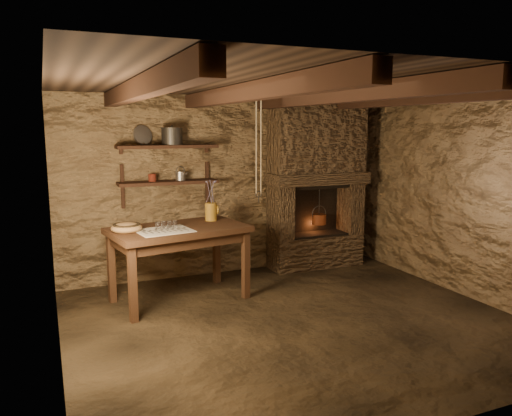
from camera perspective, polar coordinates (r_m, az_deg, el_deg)
name	(u,v)px	position (r m, az deg, el deg)	size (l,w,h in m)	color
floor	(294,322)	(5.30, 4.40, -12.84)	(4.50, 4.50, 0.00)	black
back_wall	(228,186)	(6.80, -3.27, 2.55)	(4.50, 0.04, 2.40)	#4F3A25
front_wall	(443,254)	(3.37, 20.56, -4.96)	(4.50, 0.04, 2.40)	#4F3A25
left_wall	(52,225)	(4.42, -22.24, -1.78)	(0.04, 4.00, 2.40)	#4F3A25
right_wall	(467,195)	(6.33, 22.92, 1.33)	(0.04, 4.00, 2.40)	#4F3A25
ceiling	(297,84)	(4.93, 4.75, 13.96)	(4.50, 4.00, 0.04)	black
beam_far_left	(140,89)	(4.43, -13.17, 13.12)	(0.14, 3.95, 0.16)	black
beam_mid_left	(249,92)	(4.71, -0.79, 13.11)	(0.14, 3.95, 0.16)	black
beam_mid_right	(342,95)	(5.17, 9.77, 12.64)	(0.14, 3.95, 0.16)	black
beam_far_right	(421,97)	(5.77, 18.33, 11.95)	(0.14, 3.95, 0.16)	black
shelf_lower	(168,182)	(6.39, -9.98, 2.90)	(1.25, 0.30, 0.04)	black
shelf_upper	(167,147)	(6.36, -10.10, 6.93)	(1.25, 0.30, 0.04)	black
hearth	(316,182)	(7.11, 6.90, 3.01)	(1.43, 0.51, 2.30)	#37281B
work_table	(179,261)	(5.84, -8.76, -6.01)	(1.64, 1.11, 0.86)	#351F12
linen_cloth	(164,231)	(5.56, -10.46, -2.56)	(0.58, 0.47, 0.01)	beige
pewter_cutlery_row	(164,230)	(5.54, -10.42, -2.50)	(0.48, 0.19, 0.01)	gray
drinking_glasses	(163,225)	(5.66, -10.54, -1.93)	(0.19, 0.06, 0.07)	silver
stoneware_jug	(211,203)	(6.07, -5.16, 0.57)	(0.19, 0.19, 0.50)	olive
wooden_bowl	(127,228)	(5.61, -14.58, -2.22)	(0.34, 0.34, 0.12)	#A07645
iron_stockpot	(172,137)	(6.37, -9.58, 8.01)	(0.26, 0.26, 0.20)	#2B2926
tin_pan	(142,135)	(6.40, -12.85, 8.14)	(0.25, 0.25, 0.03)	#9D9C97
small_kettle	(180,176)	(6.42, -8.63, 3.65)	(0.16, 0.12, 0.18)	#9D9C97
rusty_tin	(152,178)	(6.34, -11.77, 3.41)	(0.09, 0.09, 0.09)	#501810
red_pot	(319,218)	(7.16, 7.21, -1.20)	(0.23, 0.22, 0.54)	maroon
hanging_ropes	(259,143)	(5.89, 0.30, 7.38)	(0.08, 0.08, 1.20)	beige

